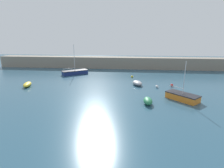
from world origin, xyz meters
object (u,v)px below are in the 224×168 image
at_px(dinghy_near_pier, 148,101).
at_px(sailboat_tall_mast, 75,72).
at_px(rowboat_white_midwater, 27,84).
at_px(mooring_buoy_red, 172,85).
at_px(rowboat_blue_near, 137,83).
at_px(mooring_buoy_white, 157,86).
at_px(mooring_buoy_yellow, 132,77).
at_px(sailboat_short_mast, 182,97).

distance_m(dinghy_near_pier, sailboat_tall_mast, 22.31).
relative_size(rowboat_white_midwater, mooring_buoy_red, 6.58).
relative_size(rowboat_blue_near, mooring_buoy_white, 6.57).
height_order(mooring_buoy_white, mooring_buoy_red, mooring_buoy_red).
height_order(rowboat_white_midwater, mooring_buoy_yellow, rowboat_white_midwater).
height_order(mooring_buoy_yellow, mooring_buoy_white, mooring_buoy_yellow).
xyz_separation_m(sailboat_short_mast, mooring_buoy_red, (0.11, 6.69, -0.24)).
xyz_separation_m(sailboat_tall_mast, sailboat_short_mast, (19.54, -14.75, -0.02)).
distance_m(rowboat_white_midwater, sailboat_short_mast, 25.03).
xyz_separation_m(rowboat_blue_near, mooring_buoy_white, (3.23, -1.37, -0.15)).
bearing_deg(rowboat_blue_near, mooring_buoy_yellow, -11.37).
xyz_separation_m(dinghy_near_pier, rowboat_blue_near, (-1.00, 9.00, -0.04)).
bearing_deg(mooring_buoy_white, mooring_buoy_red, 21.21).
distance_m(sailboat_short_mast, mooring_buoy_yellow, 14.45).
distance_m(sailboat_tall_mast, sailboat_short_mast, 24.48).
bearing_deg(sailboat_tall_mast, mooring_buoy_white, -65.88).
xyz_separation_m(rowboat_white_midwater, rowboat_blue_near, (18.90, 2.86, 0.02)).
distance_m(dinghy_near_pier, rowboat_white_midwater, 20.83).
relative_size(dinghy_near_pier, mooring_buoy_red, 4.83).
xyz_separation_m(rowboat_blue_near, mooring_buoy_red, (5.89, -0.34, -0.15)).
relative_size(sailboat_short_mast, mooring_buoy_white, 11.47).
xyz_separation_m(dinghy_near_pier, mooring_buoy_yellow, (-1.87, 14.79, -0.18)).
relative_size(rowboat_blue_near, sailboat_short_mast, 0.57).
height_order(mooring_buoy_yellow, mooring_buoy_red, mooring_buoy_yellow).
bearing_deg(mooring_buoy_red, rowboat_blue_near, 176.73).
height_order(dinghy_near_pier, mooring_buoy_red, dinghy_near_pier).
bearing_deg(sailboat_tall_mast, rowboat_blue_near, -67.03).
relative_size(rowboat_white_midwater, rowboat_blue_near, 1.01).
bearing_deg(dinghy_near_pier, sailboat_tall_mast, 39.01).
relative_size(rowboat_blue_near, mooring_buoy_yellow, 6.48).
distance_m(sailboat_short_mast, mooring_buoy_red, 6.70).
relative_size(mooring_buoy_yellow, mooring_buoy_red, 1.01).
relative_size(sailboat_tall_mast, rowboat_blue_near, 2.24).
height_order(rowboat_blue_near, mooring_buoy_white, rowboat_blue_near).
bearing_deg(sailboat_tall_mast, dinghy_near_pier, -86.29).
height_order(dinghy_near_pier, mooring_buoy_white, dinghy_near_pier).
xyz_separation_m(mooring_buoy_yellow, mooring_buoy_red, (6.76, -6.13, -0.00)).
bearing_deg(sailboat_short_mast, mooring_buoy_red, 134.84).
xyz_separation_m(sailboat_tall_mast, rowboat_white_midwater, (-5.14, -10.58, -0.14)).
xyz_separation_m(sailboat_tall_mast, rowboat_blue_near, (13.76, -7.72, -0.12)).
xyz_separation_m(rowboat_white_midwater, mooring_buoy_red, (24.79, 2.52, -0.13)).
distance_m(mooring_buoy_yellow, mooring_buoy_red, 9.13).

